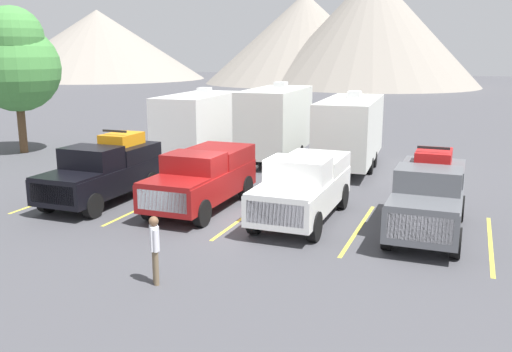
{
  "coord_description": "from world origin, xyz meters",
  "views": [
    {
      "loc": [
        6.92,
        -16.4,
        5.54
      ],
      "look_at": [
        0.0,
        1.53,
        1.2
      ],
      "focal_mm": 38.96,
      "sensor_mm": 36.0,
      "label": 1
    }
  ],
  "objects_px": {
    "camper_trailer_c": "(350,129)",
    "person_a": "(155,245)",
    "pickup_truck_b": "(203,177)",
    "camper_trailer_b": "(276,120)",
    "pickup_truck_a": "(104,170)",
    "pickup_truck_c": "(303,186)",
    "camper_trailer_a": "(198,122)",
    "pickup_truck_d": "(429,195)"
  },
  "relations": [
    {
      "from": "pickup_truck_d",
      "to": "camper_trailer_b",
      "type": "bearing_deg",
      "value": 131.69
    },
    {
      "from": "camper_trailer_c",
      "to": "person_a",
      "type": "distance_m",
      "value": 15.19
    },
    {
      "from": "pickup_truck_c",
      "to": "person_a",
      "type": "relative_size",
      "value": 3.24
    },
    {
      "from": "pickup_truck_a",
      "to": "camper_trailer_c",
      "type": "height_order",
      "value": "camper_trailer_c"
    },
    {
      "from": "pickup_truck_a",
      "to": "person_a",
      "type": "bearing_deg",
      "value": -46.04
    },
    {
      "from": "camper_trailer_c",
      "to": "pickup_truck_b",
      "type": "bearing_deg",
      "value": -112.26
    },
    {
      "from": "camper_trailer_c",
      "to": "person_a",
      "type": "bearing_deg",
      "value": -95.93
    },
    {
      "from": "pickup_truck_a",
      "to": "person_a",
      "type": "distance_m",
      "value": 8.37
    },
    {
      "from": "pickup_truck_a",
      "to": "pickup_truck_d",
      "type": "bearing_deg",
      "value": 2.32
    },
    {
      "from": "pickup_truck_c",
      "to": "camper_trailer_c",
      "type": "height_order",
      "value": "camper_trailer_c"
    },
    {
      "from": "camper_trailer_a",
      "to": "camper_trailer_b",
      "type": "relative_size",
      "value": 1.0
    },
    {
      "from": "pickup_truck_d",
      "to": "pickup_truck_c",
      "type": "bearing_deg",
      "value": -179.09
    },
    {
      "from": "pickup_truck_d",
      "to": "person_a",
      "type": "distance_m",
      "value": 8.72
    },
    {
      "from": "pickup_truck_a",
      "to": "camper_trailer_b",
      "type": "relative_size",
      "value": 0.71
    },
    {
      "from": "person_a",
      "to": "camper_trailer_c",
      "type": "bearing_deg",
      "value": 84.07
    },
    {
      "from": "pickup_truck_a",
      "to": "camper_trailer_b",
      "type": "bearing_deg",
      "value": 70.51
    },
    {
      "from": "camper_trailer_a",
      "to": "person_a",
      "type": "relative_size",
      "value": 4.36
    },
    {
      "from": "pickup_truck_d",
      "to": "camper_trailer_c",
      "type": "relative_size",
      "value": 0.66
    },
    {
      "from": "pickup_truck_a",
      "to": "camper_trailer_b",
      "type": "xyz_separation_m",
      "value": [
        3.42,
        9.68,
        0.9
      ]
    },
    {
      "from": "camper_trailer_c",
      "to": "pickup_truck_d",
      "type": "bearing_deg",
      "value": -63.66
    },
    {
      "from": "pickup_truck_a",
      "to": "pickup_truck_b",
      "type": "distance_m",
      "value": 3.9
    },
    {
      "from": "person_a",
      "to": "pickup_truck_c",
      "type": "bearing_deg",
      "value": 74.18
    },
    {
      "from": "pickup_truck_b",
      "to": "pickup_truck_d",
      "type": "bearing_deg",
      "value": -0.14
    },
    {
      "from": "pickup_truck_c",
      "to": "camper_trailer_a",
      "type": "xyz_separation_m",
      "value": [
        -8.26,
        8.58,
        0.78
      ]
    },
    {
      "from": "pickup_truck_c",
      "to": "camper_trailer_b",
      "type": "relative_size",
      "value": 0.74
    },
    {
      "from": "pickup_truck_a",
      "to": "pickup_truck_b",
      "type": "relative_size",
      "value": 0.98
    },
    {
      "from": "pickup_truck_c",
      "to": "camper_trailer_b",
      "type": "xyz_separation_m",
      "value": [
        -4.2,
        9.27,
        0.95
      ]
    },
    {
      "from": "camper_trailer_b",
      "to": "pickup_truck_a",
      "type": "bearing_deg",
      "value": -109.49
    },
    {
      "from": "pickup_truck_a",
      "to": "pickup_truck_b",
      "type": "height_order",
      "value": "pickup_truck_a"
    },
    {
      "from": "pickup_truck_a",
      "to": "person_a",
      "type": "relative_size",
      "value": 3.11
    },
    {
      "from": "pickup_truck_b",
      "to": "camper_trailer_c",
      "type": "bearing_deg",
      "value": 67.74
    },
    {
      "from": "camper_trailer_b",
      "to": "camper_trailer_c",
      "type": "relative_size",
      "value": 0.91
    },
    {
      "from": "pickup_truck_b",
      "to": "camper_trailer_b",
      "type": "relative_size",
      "value": 0.73
    },
    {
      "from": "pickup_truck_b",
      "to": "camper_trailer_b",
      "type": "height_order",
      "value": "camper_trailer_b"
    },
    {
      "from": "camper_trailer_a",
      "to": "camper_trailer_b",
      "type": "bearing_deg",
      "value": 9.72
    },
    {
      "from": "pickup_truck_d",
      "to": "camper_trailer_c",
      "type": "height_order",
      "value": "camper_trailer_c"
    },
    {
      "from": "camper_trailer_c",
      "to": "person_a",
      "type": "xyz_separation_m",
      "value": [
        -1.57,
        -15.08,
        -0.94
      ]
    },
    {
      "from": "pickup_truck_b",
      "to": "camper_trailer_b",
      "type": "xyz_separation_m",
      "value": [
        -0.44,
        9.19,
        0.95
      ]
    },
    {
      "from": "pickup_truck_a",
      "to": "camper_trailer_a",
      "type": "distance_m",
      "value": 9.04
    },
    {
      "from": "pickup_truck_b",
      "to": "pickup_truck_a",
      "type": "bearing_deg",
      "value": -172.76
    },
    {
      "from": "camper_trailer_b",
      "to": "pickup_truck_c",
      "type": "bearing_deg",
      "value": -65.61
    },
    {
      "from": "pickup_truck_b",
      "to": "camper_trailer_a",
      "type": "height_order",
      "value": "camper_trailer_a"
    }
  ]
}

